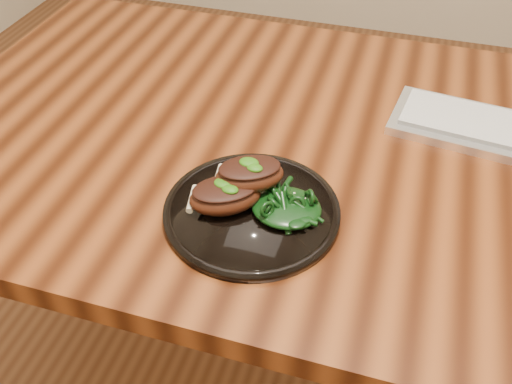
# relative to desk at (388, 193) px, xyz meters

# --- Properties ---
(desk) EXTENTS (1.60, 0.80, 0.75)m
(desk) POSITION_rel_desk_xyz_m (0.00, 0.00, 0.00)
(desk) COLOR black
(desk) RESTS_ON ground
(plate) EXTENTS (0.25, 0.25, 0.01)m
(plate) POSITION_rel_desk_xyz_m (-0.18, -0.20, 0.09)
(plate) COLOR black
(plate) RESTS_ON desk
(lamb_chop_front) EXTENTS (0.12, 0.11, 0.04)m
(lamb_chop_front) POSITION_rel_desk_xyz_m (-0.21, -0.21, 0.12)
(lamb_chop_front) COLOR #40190C
(lamb_chop_front) RESTS_ON plate
(lamb_chop_back) EXTENTS (0.11, 0.10, 0.04)m
(lamb_chop_back) POSITION_rel_desk_xyz_m (-0.19, -0.17, 0.14)
(lamb_chop_back) COLOR #40190C
(lamb_chop_back) RESTS_ON plate
(herb_smear) EXTENTS (0.07, 0.05, 0.00)m
(herb_smear) POSITION_rel_desk_xyz_m (-0.21, -0.15, 0.10)
(herb_smear) COLOR #174B08
(herb_smear) RESTS_ON plate
(greens_heap) EXTENTS (0.10, 0.09, 0.04)m
(greens_heap) POSITION_rel_desk_xyz_m (-0.13, -0.19, 0.11)
(greens_heap) COLOR black
(greens_heap) RESTS_ON plate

